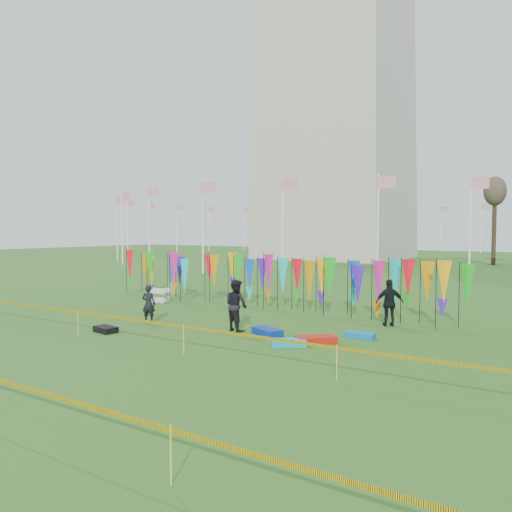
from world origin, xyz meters
The scene contains 13 objects.
ground centered at (0.00, 0.00, 0.00)m, with size 160.00×160.00×0.00m, color #285518.
flagpole_ring centered at (-14.00, 48.00, 4.00)m, with size 57.40×56.16×8.00m.
banner_row centered at (0.28, 6.80, 1.55)m, with size 18.64×0.64×2.43m.
caution_tape_near centered at (-0.22, -1.94, 0.78)m, with size 26.00×0.02×0.90m.
box_kite centered at (-5.17, 5.38, 0.37)m, with size 0.66×0.66×0.73m.
person_left centered at (-1.55, 1.10, 0.76)m, with size 0.55×0.41×1.52m, color black.
person_mid centered at (2.30, 1.69, 0.95)m, with size 0.93×0.57×1.91m, color black.
person_right centered at (6.76, 5.66, 0.91)m, with size 1.06×0.60×1.81m, color black.
kite_bag_turquoise centered at (5.11, 0.62, 0.11)m, with size 1.10×0.55×0.22m, color #0DA6C9.
kite_bag_blue centered at (3.66, 1.68, 0.12)m, with size 1.15×0.60×0.24m, color #09319C.
kite_bag_red centered at (5.67, 1.45, 0.12)m, with size 1.31×0.60×0.24m, color red.
kite_bag_black centered at (-1.55, -1.08, 0.11)m, with size 0.91×0.53×0.21m, color black.
kite_bag_teal centered at (6.58, 3.00, 0.10)m, with size 1.02×0.49×0.20m, color #0D71BF.
Camera 1 is at (12.77, -13.21, 3.72)m, focal length 35.00 mm.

